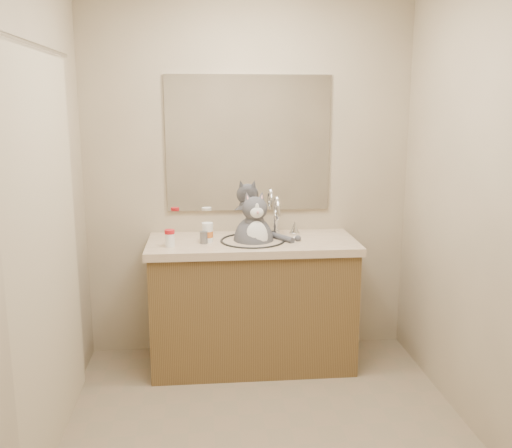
{
  "coord_description": "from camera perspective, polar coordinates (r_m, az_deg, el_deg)",
  "views": [
    {
      "loc": [
        -0.31,
        -2.59,
        1.72
      ],
      "look_at": [
        -0.01,
        0.65,
        1.02
      ],
      "focal_mm": 40.0,
      "sensor_mm": 36.0,
      "label": 1
    }
  ],
  "objects": [
    {
      "name": "vanity",
      "position": [
        3.79,
        -0.37,
        -7.62
      ],
      "size": [
        1.34,
        0.59,
        1.12
      ],
      "color": "brown",
      "rests_on": "ground"
    },
    {
      "name": "mirror",
      "position": [
        3.85,
        -0.75,
        8.04
      ],
      "size": [
        1.1,
        0.02,
        0.9
      ],
      "primitive_type": "cube",
      "color": "white",
      "rests_on": "room"
    },
    {
      "name": "cat",
      "position": [
        3.67,
        -0.18,
        -1.47
      ],
      "size": [
        0.4,
        0.32,
        0.52
      ],
      "rotation": [
        0.0,
        0.0,
        0.12
      ],
      "color": "#49494E",
      "rests_on": "vanity"
    },
    {
      "name": "grey_canister",
      "position": [
        3.6,
        -5.25,
        -1.35
      ],
      "size": [
        0.05,
        0.05,
        0.08
      ],
      "rotation": [
        0.0,
        0.0,
        -0.01
      ],
      "color": "slate",
      "rests_on": "vanity"
    },
    {
      "name": "pill_bottle_orange",
      "position": [
        3.64,
        -4.87,
        -0.86
      ],
      "size": [
        0.09,
        0.09,
        0.12
      ],
      "rotation": [
        0.0,
        0.0,
        -0.28
      ],
      "color": "white",
      "rests_on": "vanity"
    },
    {
      "name": "pill_bottle_redcap",
      "position": [
        3.54,
        -8.62,
        -1.41
      ],
      "size": [
        0.07,
        0.07,
        0.11
      ],
      "rotation": [
        0.0,
        0.0,
        0.06
      ],
      "color": "white",
      "rests_on": "vanity"
    },
    {
      "name": "room",
      "position": [
        2.66,
        1.43,
        0.81
      ],
      "size": [
        2.22,
        2.52,
        2.42
      ],
      "color": "#827359",
      "rests_on": "ground"
    },
    {
      "name": "shower_curtain",
      "position": [
        2.87,
        -20.14,
        -2.54
      ],
      "size": [
        0.02,
        1.3,
        1.93
      ],
      "color": "#C1AE92",
      "rests_on": "ground"
    }
  ]
}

